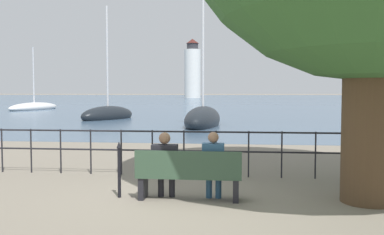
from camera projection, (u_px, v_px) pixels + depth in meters
name	position (u px, v px, depth m)	size (l,w,h in m)	color
ground_plane	(189.00, 199.00, 7.67)	(1000.00, 1000.00, 0.00)	gray
harbor_water	(237.00, 97.00, 164.71)	(600.00, 300.00, 0.01)	#47607A
park_bench	(189.00, 176.00, 7.58)	(1.88, 0.45, 0.90)	#334C38
seated_person_left	(165.00, 162.00, 7.69)	(0.46, 0.35, 1.21)	black
seated_person_right	(213.00, 163.00, 7.59)	(0.38, 0.35, 1.22)	navy
promenade_railing	(200.00, 146.00, 9.75)	(11.08, 0.04, 1.05)	black
closed_umbrella	(119.00, 166.00, 7.77)	(0.09, 0.09, 1.03)	black
sailboat_0	(108.00, 115.00, 30.54)	(3.63, 5.46, 8.41)	black
sailboat_1	(34.00, 107.00, 47.29)	(3.05, 9.03, 7.22)	white
sailboat_2	(203.00, 120.00, 24.62)	(2.20, 6.78, 8.09)	black
harbor_lighthouse	(193.00, 71.00, 142.32)	(5.37, 5.37, 19.66)	white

